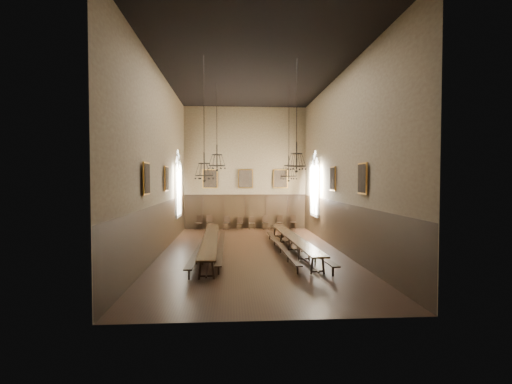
{
  "coord_description": "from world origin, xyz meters",
  "views": [
    {
      "loc": [
        -0.98,
        -18.44,
        3.68
      ],
      "look_at": [
        0.31,
        1.5,
        2.98
      ],
      "focal_mm": 26.0,
      "sensor_mm": 36.0,
      "label": 1
    }
  ],
  "objects": [
    {
      "name": "wall_front",
      "position": [
        0.0,
        -9.01,
        4.5
      ],
      "size": [
        9.0,
        0.02,
        9.0
      ],
      "primitive_type": "cube",
      "color": "#7A6A4B",
      "rests_on": "ground"
    },
    {
      "name": "chandelier_back_right",
      "position": [
        2.21,
        2.27,
        4.17
      ],
      "size": [
        0.93,
        0.93,
        5.32
      ],
      "color": "black",
      "rests_on": "ceiling"
    },
    {
      "name": "window_left",
      "position": [
        -4.43,
        5.5,
        3.4
      ],
      "size": [
        0.2,
        2.2,
        4.6
      ],
      "primitive_type": null,
      "color": "white",
      "rests_on": "wall_left"
    },
    {
      "name": "window_right",
      "position": [
        4.43,
        5.5,
        3.4
      ],
      "size": [
        0.2,
        2.2,
        4.6
      ],
      "primitive_type": null,
      "color": "white",
      "rests_on": "wall_right"
    },
    {
      "name": "chair_2",
      "position": [
        -1.4,
        8.47,
        0.3
      ],
      "size": [
        0.55,
        0.55,
        0.99
      ],
      "rotation": [
        0.0,
        0.0,
        -0.32
      ],
      "color": "black",
      "rests_on": "floor"
    },
    {
      "name": "table_left",
      "position": [
        -2.05,
        -0.23,
        0.41
      ],
      "size": [
        0.99,
        10.41,
        0.81
      ],
      "rotation": [
        0.0,
        0.0,
        0.03
      ],
      "color": "black",
      "rests_on": "floor"
    },
    {
      "name": "portrait_left_1",
      "position": [
        -4.38,
        -3.5,
        3.7
      ],
      "size": [
        0.12,
        1.0,
        1.3
      ],
      "color": "#C5882F",
      "rests_on": "wall_left"
    },
    {
      "name": "chandelier_front_right",
      "position": [
        1.88,
        -2.13,
        4.58
      ],
      "size": [
        0.85,
        0.85,
        4.9
      ],
      "color": "black",
      "rests_on": "ceiling"
    },
    {
      "name": "portrait_right_0",
      "position": [
        4.38,
        1.0,
        3.7
      ],
      "size": [
        0.12,
        1.0,
        1.3
      ],
      "color": "#C5882F",
      "rests_on": "wall_right"
    },
    {
      "name": "floor",
      "position": [
        0.0,
        0.0,
        -0.01
      ],
      "size": [
        9.0,
        18.0,
        0.02
      ],
      "primitive_type": "cube",
      "color": "black",
      "rests_on": "ground"
    },
    {
      "name": "portrait_back_2",
      "position": [
        2.6,
        8.88,
        3.7
      ],
      "size": [
        1.1,
        0.12,
        1.4
      ],
      "color": "#C5882F",
      "rests_on": "wall_back"
    },
    {
      "name": "bench_right_outer",
      "position": [
        2.52,
        -0.08,
        0.29
      ],
      "size": [
        0.96,
        10.18,
        0.46
      ],
      "rotation": [
        0.0,
        0.0,
        0.06
      ],
      "color": "black",
      "rests_on": "floor"
    },
    {
      "name": "wall_left",
      "position": [
        -4.51,
        0.0,
        4.5
      ],
      "size": [
        0.02,
        18.0,
        9.0
      ],
      "primitive_type": "cube",
      "color": "#7A6A4B",
      "rests_on": "ground"
    },
    {
      "name": "ceiling",
      "position": [
        0.0,
        0.0,
        9.01
      ],
      "size": [
        9.0,
        18.0,
        0.02
      ],
      "primitive_type": "cube",
      "color": "black",
      "rests_on": "ground"
    },
    {
      "name": "bench_left_outer",
      "position": [
        -2.48,
        -0.06,
        0.3
      ],
      "size": [
        0.49,
        10.49,
        0.47
      ],
      "rotation": [
        0.0,
        0.0,
        -0.02
      ],
      "color": "black",
      "rests_on": "floor"
    },
    {
      "name": "chair_0",
      "position": [
        -3.42,
        8.48,
        0.31
      ],
      "size": [
        0.59,
        0.59,
        1.04
      ],
      "rotation": [
        0.0,
        0.0,
        -0.33
      ],
      "color": "black",
      "rests_on": "floor"
    },
    {
      "name": "portrait_back_0",
      "position": [
        -2.6,
        8.88,
        3.7
      ],
      "size": [
        1.1,
        0.12,
        1.4
      ],
      "color": "#C5882F",
      "rests_on": "wall_back"
    },
    {
      "name": "chair_4",
      "position": [
        0.45,
        8.52,
        0.28
      ],
      "size": [
        0.42,
        0.42,
        0.92
      ],
      "rotation": [
        0.0,
        0.0,
        0.02
      ],
      "color": "black",
      "rests_on": "floor"
    },
    {
      "name": "portrait_left_0",
      "position": [
        -4.38,
        1.0,
        3.7
      ],
      "size": [
        0.12,
        1.0,
        1.3
      ],
      "color": "#C5882F",
      "rests_on": "wall_left"
    },
    {
      "name": "chair_6",
      "position": [
        2.48,
        8.51,
        0.3
      ],
      "size": [
        0.57,
        0.57,
        1.0
      ],
      "rotation": [
        0.0,
        0.0,
        -0.34
      ],
      "color": "black",
      "rests_on": "floor"
    },
    {
      "name": "chair_1",
      "position": [
        -2.58,
        8.54,
        0.31
      ],
      "size": [
        0.59,
        0.59,
        1.04
      ],
      "rotation": [
        0.0,
        0.0,
        0.35
      ],
      "color": "black",
      "rests_on": "floor"
    },
    {
      "name": "chair_3",
      "position": [
        -0.44,
        8.55,
        0.27
      ],
      "size": [
        0.47,
        0.47,
        0.89
      ],
      "rotation": [
        0.0,
        0.0,
        -0.22
      ],
      "color": "black",
      "rests_on": "floor"
    },
    {
      "name": "table_right",
      "position": [
        2.1,
        0.03,
        0.39
      ],
      "size": [
        1.16,
        9.95,
        0.77
      ],
      "rotation": [
        0.0,
        0.0,
        0.05
      ],
      "color": "black",
      "rests_on": "floor"
    },
    {
      "name": "bench_left_inner",
      "position": [
        -1.54,
        0.0,
        0.27
      ],
      "size": [
        0.35,
        9.3,
        0.42
      ],
      "rotation": [
        0.0,
        0.0,
        0.01
      ],
      "color": "black",
      "rests_on": "floor"
    },
    {
      "name": "wall_back",
      "position": [
        0.0,
        9.01,
        4.5
      ],
      "size": [
        9.0,
        0.02,
        9.0
      ],
      "primitive_type": "cube",
      "color": "#7A6A4B",
      "rests_on": "ground"
    },
    {
      "name": "chair_7",
      "position": [
        3.5,
        8.56,
        0.31
      ],
      "size": [
        0.53,
        0.53,
        1.02
      ],
      "rotation": [
        0.0,
        0.0,
        -0.21
      ],
      "color": "black",
      "rests_on": "floor"
    },
    {
      "name": "wainscot_panelling",
      "position": [
        0.0,
        0.0,
        1.25
      ],
      "size": [
        9.0,
        18.0,
        2.5
      ],
      "primitive_type": null,
      "color": "black",
      "rests_on": "floor"
    },
    {
      "name": "portrait_back_1",
      "position": [
        0.0,
        8.88,
        3.7
      ],
      "size": [
        1.1,
        0.12,
        1.4
      ],
      "color": "#C5882F",
      "rests_on": "wall_back"
    },
    {
      "name": "wall_right",
      "position": [
        4.51,
        0.0,
        4.5
      ],
      "size": [
        0.02,
        18.0,
        9.0
      ],
      "primitive_type": "cube",
      "color": "#7A6A4B",
      "rests_on": "ground"
    },
    {
      "name": "portrait_right_1",
      "position": [
        4.38,
        -3.5,
        3.7
      ],
      "size": [
        0.12,
        1.0,
        1.3
      ],
      "color": "#C5882F",
      "rests_on": "wall_right"
    },
    {
      "name": "bench_right_inner",
      "position": [
        1.42,
        -0.23,
        0.26
      ],
      "size": [
        0.53,
        9.06,
        0.41
      ],
      "rotation": [
        0.0,
        0.0,
        0.03
      ],
      "color": "black",
      "rests_on": "floor"
    },
    {
      "name": "chandelier_front_left",
      "position": [
        -2.19,
        -2.27,
        4.21
      ],
      "size": [
        0.81,
        0.81,
        5.31
      ],
      "color": "black",
      "rests_on": "ceiling"
    },
    {
      "name": "chandelier_back_left",
      "position": [
        -1.83,
        2.48,
        4.72
      ],
      "size": [
        0.95,
        0.95,
        4.74
      ],
      "color": "black",
      "rests_on": "ceiling"
    },
    {
      "name": "chair_5",
      "position": [
        1.46,
        8.5,
        0.3
      ],
      "size": [
        0.47,
        0.47,
        0.99
      ],
      "rotation": [
        0.0,
        0.0,
        0.09
      ],
      "color": "black",
      "rests_on": "floor"
    }
  ]
}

